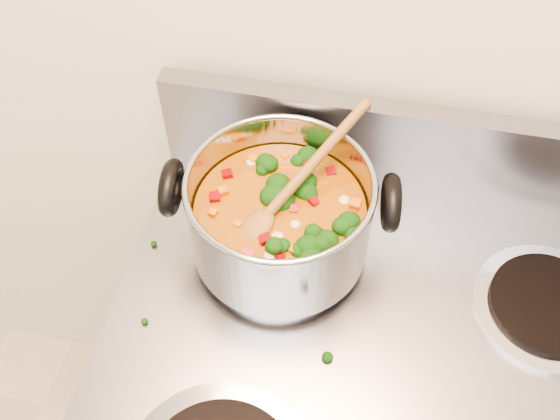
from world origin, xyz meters
name	(u,v)px	position (x,y,z in m)	size (l,w,h in m)	color
stockpot	(280,217)	(-0.11, 1.32, 1.00)	(0.29, 0.23, 0.14)	#A3A3AB
wooden_spoon	(284,195)	(-0.10, 1.33, 1.03)	(0.15, 0.22, 0.09)	brown
cooktop_crumbs	(269,232)	(-0.13, 1.35, 0.92)	(0.13, 0.32, 0.01)	black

